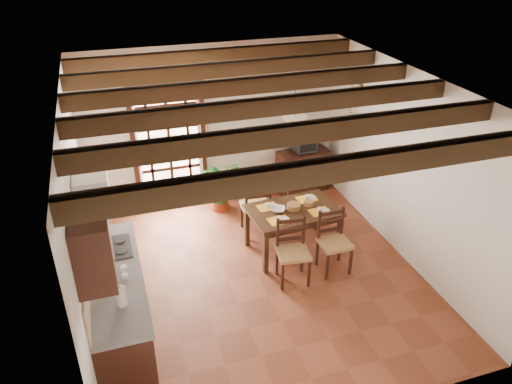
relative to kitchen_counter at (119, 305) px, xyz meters
name	(u,v)px	position (x,y,z in m)	size (l,w,h in m)	color
ground_plane	(258,275)	(1.96, 0.60, -0.47)	(5.00, 5.00, 0.00)	brown
room_shell	(258,162)	(1.96, 0.60, 1.34)	(4.52, 5.02, 2.81)	silver
ceiling_beams	(258,95)	(1.96, 0.60, 2.22)	(4.50, 4.34, 0.20)	black
french_door	(169,144)	(1.16, 3.05, 0.70)	(1.26, 0.11, 2.32)	white
kitchen_counter	(119,305)	(0.00, 0.00, 0.00)	(0.64, 2.25, 1.38)	black
upper_cabinet	(92,243)	(-0.12, -0.70, 1.38)	(0.35, 0.80, 0.70)	black
range_hood	(92,193)	(-0.09, 0.55, 1.26)	(0.38, 0.60, 0.54)	white
counter_items	(113,268)	(0.00, 0.09, 0.49)	(0.50, 1.43, 0.25)	black
dining_table	(293,215)	(2.66, 1.06, 0.15)	(1.39, 0.95, 0.72)	#341F11
chair_near_left	(292,263)	(2.39, 0.36, -0.18)	(0.49, 0.47, 0.95)	tan
chair_near_right	(334,252)	(3.05, 0.41, -0.18)	(0.43, 0.41, 0.93)	tan
chair_far_left	(256,216)	(2.28, 1.71, -0.17)	(0.47, 0.45, 0.96)	tan
chair_far_right	(292,210)	(2.94, 1.76, -0.21)	(0.43, 0.41, 0.85)	tan
table_setting	(293,209)	(2.66, 1.06, 0.25)	(0.97, 0.64, 0.09)	yellow
table_bowl	(278,209)	(2.42, 1.09, 0.27)	(0.22, 0.22, 0.05)	white
sideboard	(302,171)	(3.56, 2.83, -0.07)	(0.94, 0.42, 0.80)	black
crt_tv	(304,142)	(3.56, 2.82, 0.52)	(0.42, 0.39, 0.34)	black
fuse_box	(295,97)	(3.46, 3.08, 1.28)	(0.25, 0.03, 0.32)	white
plant_pot	(220,203)	(1.91, 2.62, -0.36)	(0.35, 0.35, 0.21)	maroon
potted_plant	(219,180)	(1.91, 2.62, 0.10)	(1.73, 1.49, 1.93)	#144C19
wall_shelf	(349,123)	(4.10, 2.20, 1.04)	(0.20, 0.42, 0.20)	black
shelf_vase	(350,115)	(4.10, 2.20, 1.18)	(0.15, 0.15, 0.15)	#B2BFB2
shelf_flowers	(351,103)	(4.10, 2.20, 1.38)	(0.14, 0.14, 0.36)	yellow
framed_picture	(357,92)	(4.18, 2.20, 1.58)	(0.03, 0.32, 0.32)	brown
pendant_lamp	(294,121)	(2.66, 1.16, 1.60)	(0.36, 0.36, 0.84)	black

